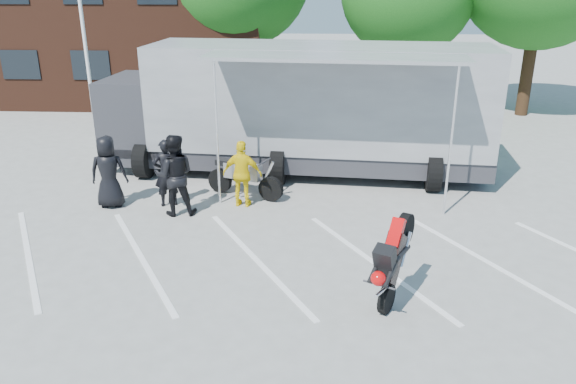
# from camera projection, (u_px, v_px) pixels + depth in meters

# --- Properties ---
(ground) EXTENTS (100.00, 100.00, 0.00)m
(ground) POSITION_uv_depth(u_px,v_px,m) (241.00, 285.00, 10.57)
(ground) COLOR #9B9B96
(ground) RESTS_ON ground
(parking_bay_lines) EXTENTS (18.09, 13.33, 0.01)m
(parking_bay_lines) POSITION_uv_depth(u_px,v_px,m) (247.00, 260.00, 11.50)
(parking_bay_lines) COLOR white
(parking_bay_lines) RESTS_ON ground
(office_building) EXTENTS (18.00, 8.00, 7.00)m
(office_building) POSITION_uv_depth(u_px,v_px,m) (77.00, 20.00, 26.56)
(office_building) COLOR #452216
(office_building) RESTS_ON ground
(transporter_truck) EXTENTS (12.03, 6.56, 3.69)m
(transporter_truck) POSITION_uv_depth(u_px,v_px,m) (302.00, 171.00, 16.74)
(transporter_truck) COLOR #95989D
(transporter_truck) RESTS_ON ground
(parked_motorcycle) EXTENTS (2.34, 1.52, 1.16)m
(parked_motorcycle) POSITION_uv_depth(u_px,v_px,m) (245.00, 196.00, 14.84)
(parked_motorcycle) COLOR #A7A7AC
(parked_motorcycle) RESTS_ON ground
(stunt_bike_rider) EXTENTS (1.34, 1.67, 1.78)m
(stunt_bike_rider) POSITION_uv_depth(u_px,v_px,m) (397.00, 296.00, 10.19)
(stunt_bike_rider) COLOR black
(stunt_bike_rider) RESTS_ON ground
(spectator_leather_a) EXTENTS (0.96, 0.69, 1.83)m
(spectator_leather_a) POSITION_uv_depth(u_px,v_px,m) (108.00, 172.00, 13.89)
(spectator_leather_a) COLOR black
(spectator_leather_a) RESTS_ON ground
(spectator_leather_b) EXTENTS (0.74, 0.62, 1.73)m
(spectator_leather_b) POSITION_uv_depth(u_px,v_px,m) (166.00, 173.00, 13.97)
(spectator_leather_b) COLOR black
(spectator_leather_b) RESTS_ON ground
(spectator_leather_c) EXTENTS (1.08, 0.91, 1.99)m
(spectator_leather_c) POSITION_uv_depth(u_px,v_px,m) (175.00, 175.00, 13.41)
(spectator_leather_c) COLOR black
(spectator_leather_c) RESTS_ON ground
(spectator_hivis) EXTENTS (1.04, 0.55, 1.70)m
(spectator_hivis) POSITION_uv_depth(u_px,v_px,m) (242.00, 174.00, 13.94)
(spectator_hivis) COLOR yellow
(spectator_hivis) RESTS_ON ground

